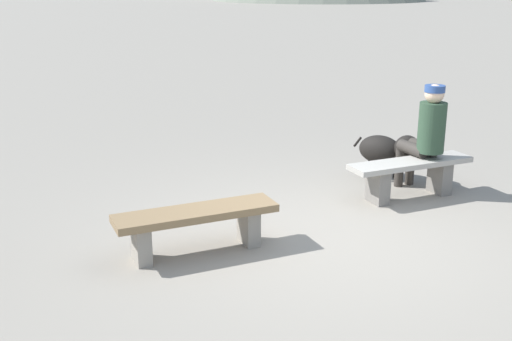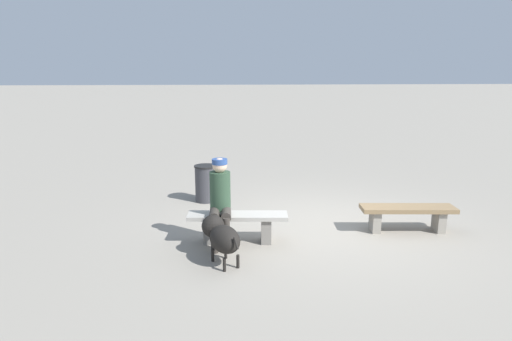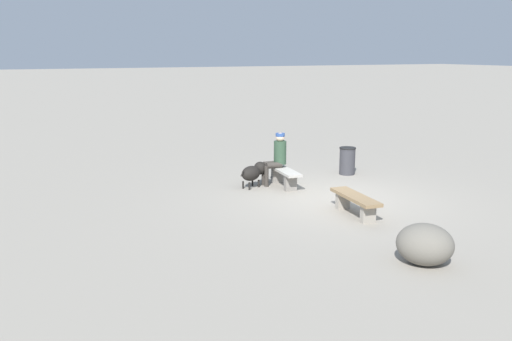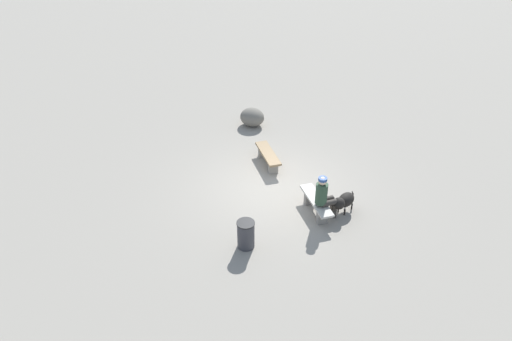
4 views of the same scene
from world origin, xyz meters
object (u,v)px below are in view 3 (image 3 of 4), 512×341
at_px(dog, 254,172).
at_px(trash_bin, 347,161).
at_px(seated_person, 277,155).
at_px(bench_right, 284,174).
at_px(boulder, 425,244).
at_px(bench_left, 355,201).

distance_m(dog, trash_bin, 2.99).
bearing_deg(seated_person, bench_right, -165.24).
relative_size(seated_person, boulder, 1.47).
xyz_separation_m(bench_left, dog, (3.13, 0.83, 0.08)).
height_order(bench_left, dog, dog).
bearing_deg(boulder, seated_person, -4.19).
distance_m(bench_right, boulder, 5.60).
bearing_deg(bench_right, boulder, -178.06).
bearing_deg(seated_person, dog, 91.67).
height_order(bench_right, dog, dog).
distance_m(bench_left, dog, 3.24).
bearing_deg(dog, boulder, -112.13).
relative_size(bench_left, seated_person, 1.18).
distance_m(seated_person, boulder, 5.87).
height_order(bench_left, boulder, boulder).
distance_m(dog, boulder, 5.86).
relative_size(bench_left, dog, 1.85).
bearing_deg(seated_person, boulder, 178.97).
xyz_separation_m(bench_right, boulder, (-5.57, 0.48, 0.02)).
bearing_deg(trash_bin, seated_person, 95.47).
relative_size(bench_right, trash_bin, 2.09).
height_order(dog, trash_bin, trash_bin).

